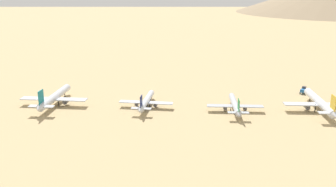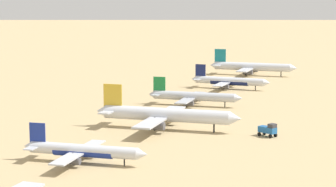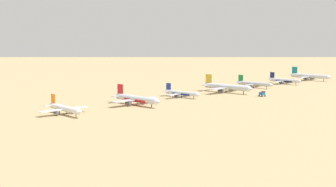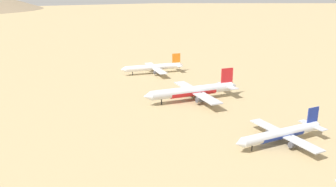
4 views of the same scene
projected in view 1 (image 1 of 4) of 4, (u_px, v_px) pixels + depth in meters
ground_plane at (322, 113)px, 185.99m from camera, size 1800.00×1800.00×0.00m
parked_jet_3 at (320, 103)px, 187.83m from camera, size 44.91×36.48×12.95m
parked_jet_4 at (235, 105)px, 187.82m from camera, size 34.82×28.28×10.04m
parked_jet_5 at (146, 101)px, 193.63m from camera, size 34.59×28.24×9.98m
parked_jet_6 at (54, 97)px, 196.86m from camera, size 43.64×35.54×12.58m
service_truck at (303, 90)px, 218.06m from camera, size 5.68×4.99×3.90m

